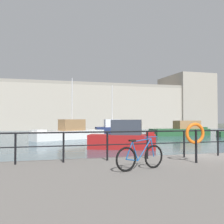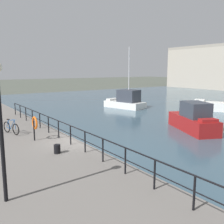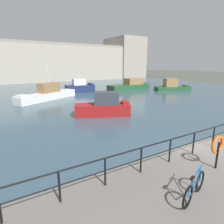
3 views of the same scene
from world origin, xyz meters
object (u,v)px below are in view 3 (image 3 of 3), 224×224
Objects in this scene: moored_white_yacht at (80,87)px; harbor_building at (50,63)px; moored_small_launch at (48,94)px; parked_bicycle at (194,188)px; life_ring_stand at (217,146)px; moored_red_daysailer at (104,106)px; moored_harbor_tender at (172,86)px; moored_cabin_cruiser at (130,85)px.

harbor_building is at bearing 93.17° from moored_white_yacht.
moored_small_launch is (-6.92, -5.01, -0.08)m from moored_white_yacht.
life_ring_stand reaches higher than parked_bicycle.
parked_bicycle is 1.23× the size of life_ring_stand.
parked_bicycle is at bearing -98.51° from moored_white_yacht.
harbor_building is at bearing 107.85° from moored_red_daysailer.
moored_harbor_tender is 33.38m from parked_bicycle.
parked_bicycle is (-18.00, -28.00, 0.48)m from moored_cabin_cruiser.
harbor_building is 8.88× the size of moored_cabin_cruiser.
moored_red_daysailer is 13.71m from parked_bicycle.
moored_small_launch reaches higher than moored_red_daysailer.
parked_bicycle is at bearing 59.22° from moored_small_launch.
moored_small_launch is at bearing 93.37° from life_ring_stand.
moored_white_yacht reaches higher than moored_harbor_tender.
life_ring_stand is at bearing -112.59° from moored_harbor_tender.
moored_white_yacht reaches higher than life_ring_stand.
moored_red_daysailer reaches higher than parked_bicycle.
life_ring_stand reaches higher than moored_cabin_cruiser.
moored_red_daysailer is (-5.53, -45.36, -4.56)m from harbor_building.
moored_harbor_tender is (6.40, -5.23, -0.01)m from moored_cabin_cruiser.
moored_white_yacht is at bearing -172.69° from moored_small_launch.
moored_harbor_tender is at bearing -17.07° from moored_white_yacht.
moored_red_daysailer reaches higher than life_ring_stand.
moored_white_yacht is 18.00m from moored_harbor_tender.
moored_cabin_cruiser is at bearing 60.18° from life_ring_stand.
life_ring_stand is (-15.62, -27.26, 1.07)m from moored_cabin_cruiser.
moored_harbor_tender is 23.54m from moored_small_launch.
moored_cabin_cruiser is 0.93× the size of moored_small_launch.
life_ring_stand is at bearing -96.94° from harbor_building.
harbor_building is 10.43× the size of moored_white_yacht.
harbor_building reaches higher than life_ring_stand.
life_ring_stand is (2.38, 0.74, 0.59)m from parked_bicycle.
moored_cabin_cruiser is at bearing 40.79° from parked_bicycle.
moored_red_daysailer is 12.10m from moored_small_launch.
moored_white_yacht reaches higher than parked_bicycle.
moored_cabin_cruiser reaches higher than parked_bicycle.
harbor_building reaches higher than moored_red_daysailer.
moored_small_launch is (-2.93, 11.74, -0.09)m from moored_red_daysailer.
harbor_building is 10.73× the size of moored_harbor_tender.
moored_white_yacht is 5.30× the size of life_ring_stand.
harbor_building reaches higher than parked_bicycle.
moored_red_daysailer reaches higher than moored_harbor_tender.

